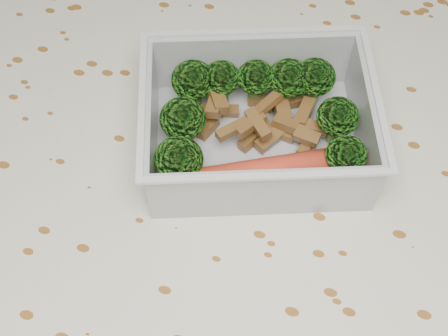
% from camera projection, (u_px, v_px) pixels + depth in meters
% --- Properties ---
extents(dining_table, '(1.40, 0.90, 0.75)m').
position_uv_depth(dining_table, '(218.00, 233.00, 0.55)').
color(dining_table, brown).
rests_on(dining_table, ground).
extents(tablecloth, '(1.46, 0.96, 0.19)m').
position_uv_depth(tablecloth, '(217.00, 206.00, 0.50)').
color(tablecloth, silver).
rests_on(tablecloth, dining_table).
extents(lunch_container, '(0.21, 0.18, 0.06)m').
position_uv_depth(lunch_container, '(258.00, 130.00, 0.47)').
color(lunch_container, silver).
rests_on(lunch_container, tablecloth).
extents(broccoli_florets, '(0.16, 0.14, 0.04)m').
position_uv_depth(broccoli_florets, '(251.00, 107.00, 0.47)').
color(broccoli_florets, '#608C3F').
rests_on(broccoli_florets, lunch_container).
extents(meat_pile, '(0.10, 0.07, 0.03)m').
position_uv_depth(meat_pile, '(265.00, 119.00, 0.48)').
color(meat_pile, brown).
rests_on(meat_pile, lunch_container).
extents(sausage, '(0.14, 0.08, 0.02)m').
position_uv_depth(sausage, '(266.00, 172.00, 0.45)').
color(sausage, red).
rests_on(sausage, lunch_container).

